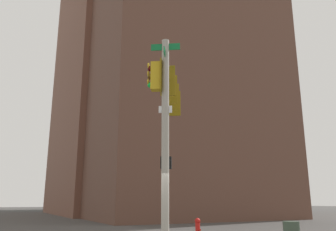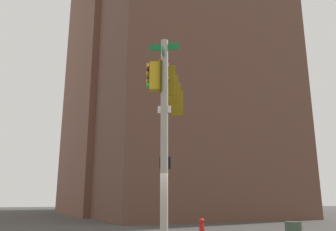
{
  "view_description": "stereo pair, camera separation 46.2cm",
  "coord_description": "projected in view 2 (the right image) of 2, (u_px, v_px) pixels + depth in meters",
  "views": [
    {
      "loc": [
        10.47,
        -4.79,
        1.63
      ],
      "look_at": [
        -0.41,
        0.56,
        4.64
      ],
      "focal_mm": 36.94,
      "sensor_mm": 36.0,
      "label": 1
    },
    {
      "loc": [
        10.67,
        -4.37,
        1.63
      ],
      "look_at": [
        -0.41,
        0.56,
        4.64
      ],
      "focal_mm": 36.94,
      "sensor_mm": 36.0,
      "label": 2
    }
  ],
  "objects": [
    {
      "name": "building_brick_nearside",
      "position": [
        175.0,
        5.0,
        43.57
      ],
      "size": [
        22.44,
        18.87,
        51.44
      ],
      "primitive_type": "cube",
      "color": "brown",
      "rests_on": "ground_plane"
    },
    {
      "name": "building_brick_midblock",
      "position": [
        140.0,
        60.0,
        52.27
      ],
      "size": [
        22.88,
        18.77,
        44.68
      ],
      "primitive_type": "cube",
      "color": "brown",
      "rests_on": "ground_plane"
    },
    {
      "name": "building_glass_tower",
      "position": [
        159.0,
        76.0,
        74.34
      ],
      "size": [
        24.65,
        26.7,
        55.68
      ],
      "primitive_type": "cube",
      "color": "#7A99B2",
      "rests_on": "ground_plane"
    },
    {
      "name": "signal_pole_assembly",
      "position": [
        169.0,
        105.0,
        13.05
      ],
      "size": [
        4.44,
        3.13,
        7.16
      ],
      "rotation": [
        0.0,
        0.0,
        2.58
      ],
      "color": "#9E998C",
      "rests_on": "ground_plane"
    },
    {
      "name": "fire_hydrant",
      "position": [
        202.0,
        227.0,
        15.98
      ],
      "size": [
        0.34,
        0.26,
        0.87
      ],
      "color": "red",
      "rests_on": "ground_plane"
    }
  ]
}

